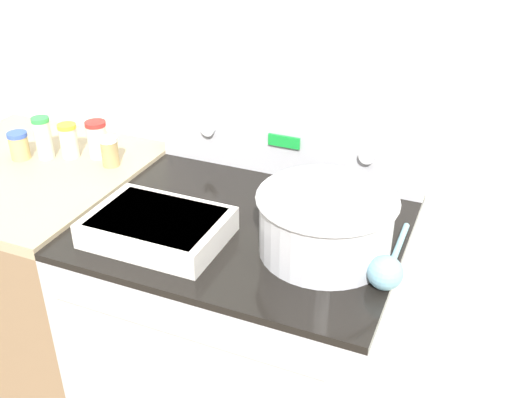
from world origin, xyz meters
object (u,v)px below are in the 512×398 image
object	(u,v)px
ladle	(386,270)
spice_jar_green_cap	(43,138)
spice_jar_yellow_cap	(69,140)
mixing_bowl	(326,220)
spice_jar_blue_cap	(19,145)
spice_jar_red_cap	(97,139)
spice_jar_white_cap	(110,151)
casserole_dish	(158,226)

from	to	relation	value
ladle	spice_jar_green_cap	xyz separation A→B (m)	(-1.04, 0.19, 0.04)
spice_jar_yellow_cap	mixing_bowl	bearing A→B (deg)	-11.07
ladle	mixing_bowl	bearing A→B (deg)	156.86
mixing_bowl	spice_jar_blue_cap	xyz separation A→B (m)	(-0.95, 0.09, -0.03)
ladle	spice_jar_yellow_cap	bearing A→B (deg)	166.94
spice_jar_red_cap	ladle	bearing A→B (deg)	-16.12
ladle	spice_jar_red_cap	size ratio (longest dim) A/B	2.65
spice_jar_white_cap	spice_jar_red_cap	distance (m)	0.08
ladle	spice_jar_red_cap	xyz separation A→B (m)	(-0.90, 0.26, 0.03)
spice_jar_yellow_cap	spice_jar_blue_cap	world-z (taller)	spice_jar_yellow_cap
casserole_dish	spice_jar_white_cap	size ratio (longest dim) A/B	3.62
mixing_bowl	ladle	world-z (taller)	mixing_bowl
spice_jar_white_cap	spice_jar_blue_cap	bearing A→B (deg)	-166.54
spice_jar_green_cap	spice_jar_blue_cap	distance (m)	0.08
ladle	spice_jar_green_cap	distance (m)	1.05
ladle	spice_jar_blue_cap	xyz separation A→B (m)	(-1.10, 0.16, 0.02)
ladle	spice_jar_white_cap	distance (m)	0.86
casserole_dish	spice_jar_white_cap	distance (m)	0.41
mixing_bowl	spice_jar_green_cap	distance (m)	0.89
spice_jar_white_cap	spice_jar_green_cap	world-z (taller)	spice_jar_green_cap
casserole_dish	spice_jar_red_cap	size ratio (longest dim) A/B	2.88
mixing_bowl	casserole_dish	size ratio (longest dim) A/B	1.00
casserole_dish	spice_jar_blue_cap	world-z (taller)	spice_jar_blue_cap
spice_jar_white_cap	spice_jar_blue_cap	size ratio (longest dim) A/B	1.07
mixing_bowl	spice_jar_green_cap	world-z (taller)	mixing_bowl
mixing_bowl	spice_jar_green_cap	bearing A→B (deg)	171.80
ladle	spice_jar_blue_cap	distance (m)	1.11
spice_jar_green_cap	casserole_dish	bearing A→B (deg)	-23.97
spice_jar_blue_cap	ladle	bearing A→B (deg)	-8.25
ladle	spice_jar_blue_cap	size ratio (longest dim) A/B	3.54
casserole_dish	spice_jar_green_cap	size ratio (longest dim) A/B	2.51
spice_jar_red_cap	spice_jar_yellow_cap	size ratio (longest dim) A/B	1.07
ladle	spice_jar_blue_cap	bearing A→B (deg)	171.75
spice_jar_red_cap	spice_jar_blue_cap	world-z (taller)	spice_jar_red_cap
mixing_bowl	spice_jar_white_cap	size ratio (longest dim) A/B	3.62
spice_jar_green_cap	ladle	bearing A→B (deg)	-10.52
casserole_dish	ladle	xyz separation A→B (m)	(0.52, 0.04, -0.00)
mixing_bowl	spice_jar_yellow_cap	xyz separation A→B (m)	(-0.82, 0.16, -0.02)
spice_jar_white_cap	spice_jar_yellow_cap	world-z (taller)	spice_jar_yellow_cap
ladle	spice_jar_yellow_cap	xyz separation A→B (m)	(-0.97, 0.23, 0.03)
spice_jar_white_cap	spice_jar_yellow_cap	size ratio (longest dim) A/B	0.85
spice_jar_red_cap	spice_jar_green_cap	world-z (taller)	spice_jar_green_cap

